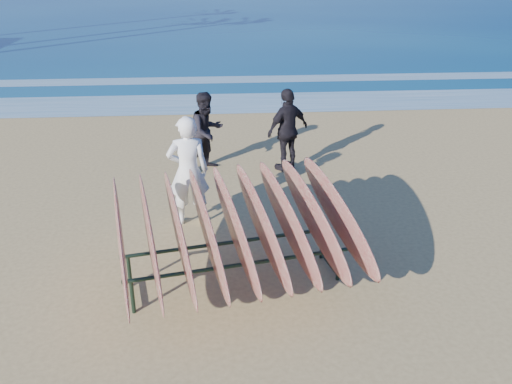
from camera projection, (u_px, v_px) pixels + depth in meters
ground at (260, 270)px, 8.26m from camera, size 120.00×120.00×0.00m
foam_near at (234, 103)px, 17.37m from camera, size 160.00×160.00×0.00m
foam_far at (231, 80)px, 20.56m from camera, size 160.00×160.00×0.00m
surfboard_rack at (234, 226)px, 7.56m from camera, size 3.69×3.53×1.56m
person_white at (188, 171)px, 9.32m from camera, size 0.76×0.53×1.97m
person_dark_a at (207, 131)px, 11.79m from camera, size 1.07×1.04×1.73m
person_dark_b at (288, 130)px, 11.73m from camera, size 1.14×0.94×1.82m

